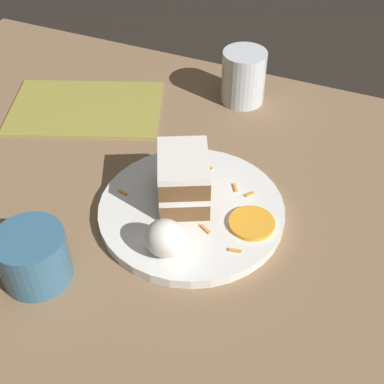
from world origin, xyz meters
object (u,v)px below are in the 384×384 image
object	(u,v)px
coffee_mug	(33,255)
drinking_glass	(244,80)
plate	(192,209)
orange_garnish	(251,225)
cake_slice	(183,178)
menu_card	(86,108)
cream_dollop	(165,238)

from	to	relation	value
coffee_mug	drinking_glass	bearing A→B (deg)	77.36
plate	orange_garnish	bearing A→B (deg)	-4.07
plate	coffee_mug	bearing A→B (deg)	-127.48
cake_slice	menu_card	bearing A→B (deg)	-56.95
orange_garnish	coffee_mug	size ratio (longest dim) A/B	0.72
orange_garnish	plate	bearing A→B (deg)	175.93
cream_dollop	menu_card	bearing A→B (deg)	137.20
plate	cream_dollop	distance (m)	0.10
plate	drinking_glass	distance (m)	0.31
menu_card	plate	bearing A→B (deg)	-142.25
cream_dollop	orange_garnish	xyz separation A→B (m)	(0.09, 0.09, -0.02)
cake_slice	orange_garnish	world-z (taller)	cake_slice
orange_garnish	drinking_glass	xyz separation A→B (m)	(-0.12, 0.31, 0.02)
orange_garnish	menu_card	distance (m)	0.41
plate	menu_card	world-z (taller)	plate
cake_slice	orange_garnish	distance (m)	0.11
cream_dollop	coffee_mug	world-z (taller)	coffee_mug
plate	menu_card	bearing A→B (deg)	148.84
orange_garnish	menu_card	xyz separation A→B (m)	(-0.37, 0.18, -0.02)
plate	cream_dollop	bearing A→B (deg)	-88.66
cream_dollop	drinking_glass	xyz separation A→B (m)	(-0.03, 0.40, 0.00)
cream_dollop	menu_card	distance (m)	0.39
cream_dollop	menu_card	world-z (taller)	cream_dollop
cake_slice	drinking_glass	size ratio (longest dim) A/B	1.19
cake_slice	orange_garnish	size ratio (longest dim) A/B	1.80
plate	drinking_glass	xyz separation A→B (m)	(-0.03, 0.31, 0.03)
coffee_mug	menu_card	distance (m)	0.38
coffee_mug	orange_garnish	bearing A→B (deg)	37.33
cream_dollop	drinking_glass	distance (m)	0.40
cream_dollop	orange_garnish	world-z (taller)	cream_dollop
coffee_mug	menu_card	bearing A→B (deg)	112.06
cake_slice	drinking_glass	world-z (taller)	drinking_glass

